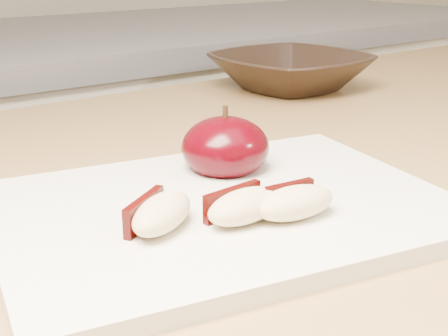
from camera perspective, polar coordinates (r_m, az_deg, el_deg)
back_cabinet at (r=1.31m, az=-19.08°, el=-9.58°), size 2.40×0.62×0.94m
cutting_board at (r=0.44m, az=0.00°, el=-3.81°), size 0.36×0.29×0.01m
apple_half at (r=0.50m, az=0.12°, el=1.89°), size 0.09×0.09×0.06m
apple_wedge_a at (r=0.40m, az=-5.89°, el=-4.10°), size 0.07×0.06×0.02m
apple_wedge_b at (r=0.41m, az=1.82°, el=-3.45°), size 0.06×0.03×0.02m
apple_wedge_c at (r=0.41m, az=6.37°, el=-3.12°), size 0.06×0.04×0.02m
bowl at (r=0.87m, az=6.07°, el=8.77°), size 0.20×0.20×0.05m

